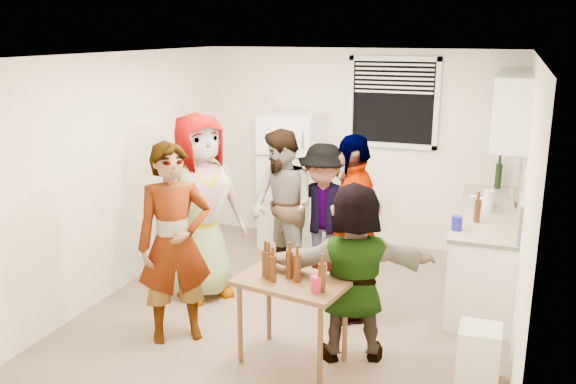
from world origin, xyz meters
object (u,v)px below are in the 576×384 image
at_px(red_cup, 316,291).
at_px(guest_grey, 204,294).
at_px(serving_table, 293,361).
at_px(refrigerator, 292,180).
at_px(blue_cup, 456,230).
at_px(trash_bin, 479,353).
at_px(kettle, 485,206).
at_px(beer_bottle_counter, 476,222).
at_px(guest_orange, 351,355).
at_px(beer_bottle_table, 273,281).
at_px(guest_back_right, 322,276).
at_px(guest_back_left, 282,277).
at_px(guest_stripe, 179,336).
at_px(guest_black, 350,316).
at_px(wine_bottle, 497,188).

xyz_separation_m(red_cup, guest_grey, (-1.59, 1.11, -0.75)).
relative_size(serving_table, guest_grey, 0.46).
relative_size(refrigerator, blue_cup, 12.78).
bearing_deg(trash_bin, refrigerator, 133.84).
bearing_deg(kettle, red_cup, -96.36).
bearing_deg(beer_bottle_counter, guest_grey, -166.17).
bearing_deg(guest_grey, guest_orange, -75.10).
bearing_deg(kettle, refrigerator, -175.22).
xyz_separation_m(beer_bottle_table, guest_back_right, (-0.17, 1.95, -0.75)).
distance_m(kettle, serving_table, 2.76).
bearing_deg(beer_bottle_counter, blue_cup, -116.76).
relative_size(red_cup, guest_back_right, 0.08).
relative_size(refrigerator, guest_orange, 1.10).
distance_m(refrigerator, beer_bottle_counter, 2.65).
bearing_deg(beer_bottle_counter, refrigerator, 152.70).
distance_m(beer_bottle_counter, guest_orange, 1.84).
bearing_deg(beer_bottle_counter, guest_back_left, 178.38).
height_order(serving_table, guest_stripe, serving_table).
xyz_separation_m(trash_bin, serving_table, (-1.48, -0.22, -0.25)).
relative_size(guest_black, guest_orange, 1.17).
bearing_deg(serving_table, beer_bottle_table, -146.31).
xyz_separation_m(blue_cup, guest_back_left, (-1.89, 0.38, -0.90)).
height_order(beer_bottle_counter, serving_table, beer_bottle_counter).
distance_m(blue_cup, guest_orange, 1.54).
bearing_deg(guest_grey, blue_cup, -46.54).
xyz_separation_m(kettle, trash_bin, (0.10, -1.99, -0.65)).
distance_m(beer_bottle_table, guest_stripe, 1.25).
distance_m(blue_cup, beer_bottle_table, 1.91).
height_order(guest_back_left, guest_back_right, guest_back_left).
bearing_deg(beer_bottle_counter, red_cup, -121.38).
distance_m(refrigerator, guest_stripe, 2.90).
distance_m(guest_black, guest_orange, 0.75).
distance_m(refrigerator, red_cup, 3.24).
relative_size(guest_grey, guest_back_left, 1.15).
height_order(kettle, wine_bottle, wine_bottle).
bearing_deg(serving_table, refrigerator, 109.89).
height_order(refrigerator, wine_bottle, refrigerator).
distance_m(blue_cup, guest_grey, 2.69).
bearing_deg(guest_grey, red_cup, -89.10).
xyz_separation_m(wine_bottle, guest_grey, (-2.82, -2.11, -0.90)).
bearing_deg(beer_bottle_counter, wine_bottle, 84.11).
bearing_deg(trash_bin, guest_stripe, -176.34).
xyz_separation_m(refrigerator, guest_grey, (-0.32, -1.87, -0.85)).
bearing_deg(wine_bottle, guest_grey, -143.18).
height_order(trash_bin, guest_back_right, trash_bin).
bearing_deg(kettle, trash_bin, -68.00).
bearing_deg(kettle, guest_black, -114.18).
relative_size(red_cup, guest_black, 0.07).
xyz_separation_m(wine_bottle, guest_back_right, (-1.79, -1.20, -0.90)).
bearing_deg(wine_bottle, kettle, -96.69).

